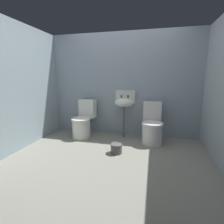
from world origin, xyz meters
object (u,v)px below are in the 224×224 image
Objects in this scene: sink at (124,102)px; toilet_right at (152,126)px; toilet_left at (83,122)px; bucket at (116,148)px.

toilet_right is at bearing -17.81° from sink.
sink is at bearing -161.33° from toilet_left.
sink is (-0.59, 0.19, 0.43)m from toilet_right.
sink is at bearing -21.83° from toilet_right.
bucket is (0.87, -0.65, -0.23)m from toilet_left.
toilet_left is 0.79× the size of sink.
sink reaches higher than toilet_right.
sink is at bearing 91.07° from bucket.
bucket is (-0.57, -0.65, -0.23)m from toilet_right.
toilet_right reaches higher than bucket.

